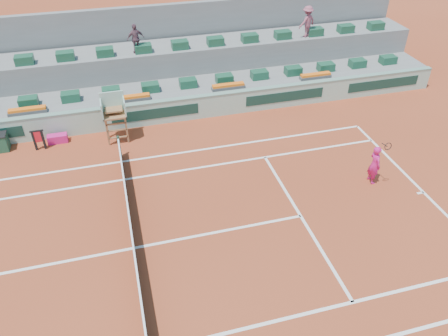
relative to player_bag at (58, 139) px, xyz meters
The scene contains 16 objects.
ground 8.44m from the player_bag, 70.40° to the right, with size 90.00×90.00×0.00m, color #94371C.
seating_tier_lower 3.97m from the player_bag, 44.18° to the left, with size 36.00×4.00×1.20m, color gray.
seating_tier_upper 5.31m from the player_bag, 56.95° to the left, with size 36.00×2.40×2.60m, color gray.
stadium_back_wall 6.89m from the player_bag, 64.56° to the left, with size 36.00×0.40×4.40m, color gray.
player_bag is the anchor object (origin of this frame).
spectator_mid 6.66m from the player_bag, 39.54° to the left, with size 0.92×0.38×1.57m, color #6A4754.
spectator_right 15.08m from the player_bag, 14.57° to the left, with size 1.13×0.65×1.75m, color #994C5D.
court_lines 8.44m from the player_bag, 70.40° to the right, with size 23.89×11.09×0.01m.
tennis_net 8.44m from the player_bag, 70.40° to the right, with size 0.10×11.97×1.10m.
advertising_hoarding 2.94m from the player_bag, 10.88° to the left, with size 36.00×0.34×1.26m.
umpire_chair 3.16m from the player_bag, ahead, with size 1.10×0.90×2.40m.
seat_row_lower 3.59m from the player_bag, 33.18° to the left, with size 32.90×0.60×0.44m.
seat_row_upper 5.38m from the player_bag, 52.96° to the left, with size 32.90×0.60×0.44m.
flower_planters 2.04m from the player_bag, 38.30° to the left, with size 26.80×0.36×0.28m.
towel_rack 0.95m from the player_bag, 150.55° to the right, with size 0.60×0.10×1.03m.
tennis_player 14.63m from the player_bag, 27.30° to the right, with size 0.43×0.88×2.28m.
Camera 1 is at (0.26, -11.27, 11.53)m, focal length 35.00 mm.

